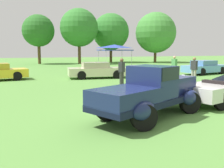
{
  "coord_description": "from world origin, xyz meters",
  "views": [
    {
      "loc": [
        -4.03,
        -7.79,
        2.25
      ],
      "look_at": [
        -0.79,
        1.58,
        0.89
      ],
      "focal_mm": 41.17,
      "sensor_mm": 36.0,
      "label": 1
    }
  ],
  "objects_px": {
    "neighbor_convertible": "(223,89)",
    "spectator_near_truck": "(122,71)",
    "show_car_cream": "(97,70)",
    "spectator_between_cars": "(174,66)",
    "spectator_by_row": "(194,69)",
    "canopy_tent_left_field": "(115,47)",
    "show_car_skyblue": "(205,67)",
    "feature_pickup_truck": "(150,91)"
  },
  "relations": [
    {
      "from": "spectator_near_truck",
      "to": "spectator_between_cars",
      "type": "relative_size",
      "value": 1.0
    },
    {
      "from": "feature_pickup_truck",
      "to": "show_car_skyblue",
      "type": "xyz_separation_m",
      "value": [
        11.41,
        11.49,
        -0.27
      ]
    },
    {
      "from": "show_car_cream",
      "to": "show_car_skyblue",
      "type": "relative_size",
      "value": 1.0
    },
    {
      "from": "feature_pickup_truck",
      "to": "show_car_cream",
      "type": "xyz_separation_m",
      "value": [
        1.45,
        11.59,
        -0.27
      ]
    },
    {
      "from": "show_car_cream",
      "to": "spectator_between_cars",
      "type": "height_order",
      "value": "spectator_between_cars"
    },
    {
      "from": "spectator_near_truck",
      "to": "spectator_by_row",
      "type": "relative_size",
      "value": 1.0
    },
    {
      "from": "canopy_tent_left_field",
      "to": "feature_pickup_truck",
      "type": "bearing_deg",
      "value": -106.28
    },
    {
      "from": "neighbor_convertible",
      "to": "spectator_near_truck",
      "type": "distance_m",
      "value": 6.2
    },
    {
      "from": "neighbor_convertible",
      "to": "spectator_between_cars",
      "type": "xyz_separation_m",
      "value": [
        3.28,
        8.89,
        0.33
      ]
    },
    {
      "from": "feature_pickup_truck",
      "to": "show_car_cream",
      "type": "relative_size",
      "value": 1.01
    },
    {
      "from": "spectator_near_truck",
      "to": "spectator_between_cars",
      "type": "bearing_deg",
      "value": 29.3
    },
    {
      "from": "neighbor_convertible",
      "to": "show_car_cream",
      "type": "bearing_deg",
      "value": 103.99
    },
    {
      "from": "neighbor_convertible",
      "to": "show_car_cream",
      "type": "distance_m",
      "value": 10.74
    },
    {
      "from": "show_car_cream",
      "to": "canopy_tent_left_field",
      "type": "bearing_deg",
      "value": 61.85
    },
    {
      "from": "show_car_cream",
      "to": "spectator_between_cars",
      "type": "relative_size",
      "value": 2.73
    },
    {
      "from": "feature_pickup_truck",
      "to": "show_car_cream",
      "type": "distance_m",
      "value": 11.68
    },
    {
      "from": "feature_pickup_truck",
      "to": "canopy_tent_left_field",
      "type": "relative_size",
      "value": 1.45
    },
    {
      "from": "show_car_cream",
      "to": "show_car_skyblue",
      "type": "distance_m",
      "value": 9.96
    },
    {
      "from": "feature_pickup_truck",
      "to": "neighbor_convertible",
      "type": "distance_m",
      "value": 4.22
    },
    {
      "from": "spectator_near_truck",
      "to": "feature_pickup_truck",
      "type": "bearing_deg",
      "value": -103.5
    },
    {
      "from": "neighbor_convertible",
      "to": "spectator_near_truck",
      "type": "relative_size",
      "value": 2.74
    },
    {
      "from": "neighbor_convertible",
      "to": "spectator_by_row",
      "type": "xyz_separation_m",
      "value": [
        2.79,
        5.75,
        0.33
      ]
    },
    {
      "from": "spectator_between_cars",
      "to": "spectator_by_row",
      "type": "distance_m",
      "value": 3.18
    },
    {
      "from": "spectator_by_row",
      "to": "canopy_tent_left_field",
      "type": "relative_size",
      "value": 0.53
    },
    {
      "from": "feature_pickup_truck",
      "to": "spectator_by_row",
      "type": "bearing_deg",
      "value": 45.31
    },
    {
      "from": "feature_pickup_truck",
      "to": "spectator_near_truck",
      "type": "distance_m",
      "value": 7.07
    },
    {
      "from": "feature_pickup_truck",
      "to": "canopy_tent_left_field",
      "type": "xyz_separation_m",
      "value": [
        5.71,
        19.54,
        1.55
      ]
    },
    {
      "from": "canopy_tent_left_field",
      "to": "spectator_near_truck",
      "type": "bearing_deg",
      "value": -107.75
    },
    {
      "from": "show_car_cream",
      "to": "show_car_skyblue",
      "type": "height_order",
      "value": "same"
    },
    {
      "from": "spectator_between_cars",
      "to": "canopy_tent_left_field",
      "type": "bearing_deg",
      "value": 99.7
    },
    {
      "from": "feature_pickup_truck",
      "to": "spectator_by_row",
      "type": "height_order",
      "value": "feature_pickup_truck"
    },
    {
      "from": "show_car_skyblue",
      "to": "canopy_tent_left_field",
      "type": "relative_size",
      "value": 1.44
    },
    {
      "from": "show_car_cream",
      "to": "spectator_by_row",
      "type": "relative_size",
      "value": 2.73
    },
    {
      "from": "show_car_skyblue",
      "to": "canopy_tent_left_field",
      "type": "distance_m",
      "value": 10.03
    },
    {
      "from": "spectator_between_cars",
      "to": "spectator_by_row",
      "type": "relative_size",
      "value": 1.0
    },
    {
      "from": "canopy_tent_left_field",
      "to": "show_car_skyblue",
      "type": "bearing_deg",
      "value": -54.64
    },
    {
      "from": "show_car_skyblue",
      "to": "spectator_between_cars",
      "type": "height_order",
      "value": "spectator_between_cars"
    },
    {
      "from": "show_car_cream",
      "to": "spectator_by_row",
      "type": "height_order",
      "value": "spectator_by_row"
    },
    {
      "from": "neighbor_convertible",
      "to": "show_car_skyblue",
      "type": "height_order",
      "value": "neighbor_convertible"
    },
    {
      "from": "neighbor_convertible",
      "to": "spectator_near_truck",
      "type": "height_order",
      "value": "spectator_near_truck"
    },
    {
      "from": "show_car_cream",
      "to": "canopy_tent_left_field",
      "type": "relative_size",
      "value": 1.44
    },
    {
      "from": "show_car_cream",
      "to": "canopy_tent_left_field",
      "type": "height_order",
      "value": "canopy_tent_left_field"
    }
  ]
}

